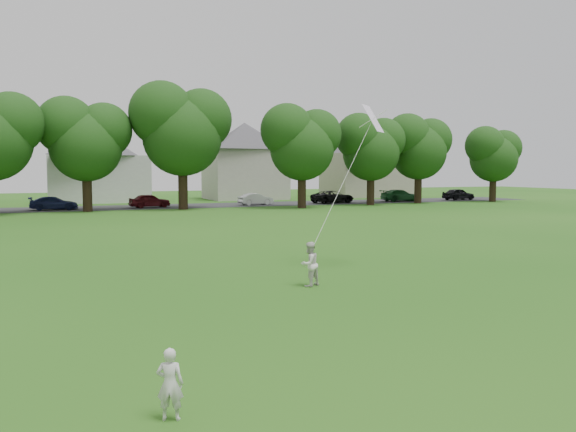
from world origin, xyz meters
name	(u,v)px	position (x,y,z in m)	size (l,w,h in m)	color
ground	(278,343)	(0.00, 0.00, 0.00)	(160.00, 160.00, 0.00)	#1E5112
street	(107,208)	(0.00, 42.00, 0.01)	(90.00, 7.00, 0.01)	#2D2D30
toddler	(170,384)	(-2.57, -2.61, 0.50)	(0.36, 0.24, 1.00)	silver
older_boy	(309,264)	(2.77, 4.64, 0.65)	(0.63, 0.49, 1.30)	silver
kite	(344,181)	(4.40, 5.65, 3.02)	(2.22, 1.58, 5.67)	white
tree_row	(122,131)	(0.85, 36.65, 6.48)	(80.78, 9.35, 11.40)	black
parked_cars	(195,200)	(7.66, 41.00, 0.61)	(72.01, 2.61, 1.29)	black
house_row	(115,154)	(1.66, 52.00, 5.00)	(77.02, 14.28, 10.32)	beige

